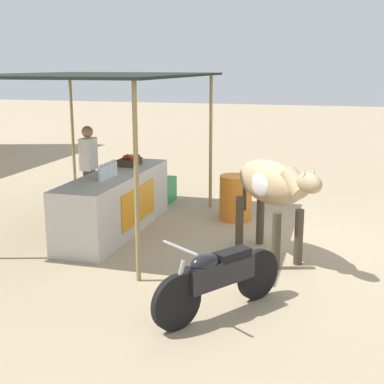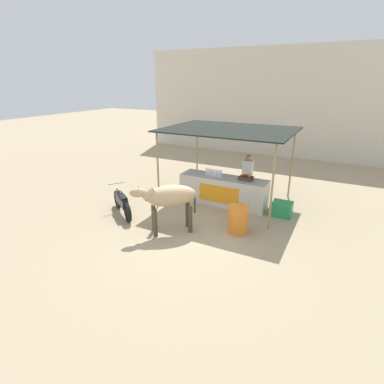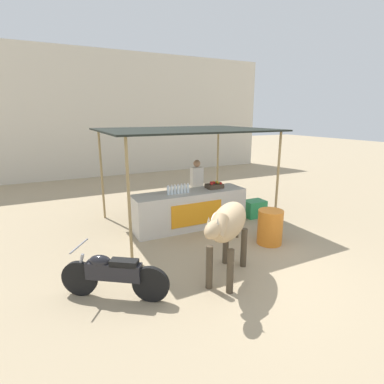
{
  "view_description": "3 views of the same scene",
  "coord_description": "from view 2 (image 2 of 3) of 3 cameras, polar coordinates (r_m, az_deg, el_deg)",
  "views": [
    {
      "loc": [
        -7.83,
        -1.33,
        2.67
      ],
      "look_at": [
        0.02,
        0.9,
        0.73
      ],
      "focal_mm": 50.0,
      "sensor_mm": 36.0,
      "label": 1
    },
    {
      "loc": [
        3.54,
        -6.86,
        4.03
      ],
      "look_at": [
        -0.49,
        0.83,
        0.79
      ],
      "focal_mm": 28.0,
      "sensor_mm": 36.0,
      "label": 2
    },
    {
      "loc": [
        -3.3,
        -4.53,
        2.9
      ],
      "look_at": [
        -0.26,
        1.56,
        1.13
      ],
      "focal_mm": 28.0,
      "sensor_mm": 36.0,
      "label": 3
    }
  ],
  "objects": [
    {
      "name": "building_wall_far",
      "position": [
        17.58,
        16.66,
        15.88
      ],
      "size": [
        16.0,
        0.5,
        5.75
      ],
      "primitive_type": "cube",
      "color": "beige",
      "rests_on": "ground"
    },
    {
      "name": "stall_counter",
      "position": [
        10.35,
        5.95,
        0.29
      ],
      "size": [
        3.0,
        0.82,
        0.96
      ],
      "color": "beige",
      "rests_on": "ground"
    },
    {
      "name": "water_bottle_row",
      "position": [
        10.25,
        4.15,
        3.65
      ],
      "size": [
        0.61,
        0.07,
        0.25
      ],
      "color": "silver",
      "rests_on": "stall_counter"
    },
    {
      "name": "ground_plane",
      "position": [
        8.71,
        0.34,
        -7.11
      ],
      "size": [
        60.0,
        60.0,
        0.0
      ],
      "primitive_type": "plane",
      "color": "tan"
    },
    {
      "name": "vendor_behind_counter",
      "position": [
        10.73,
        10.46,
        2.86
      ],
      "size": [
        0.34,
        0.22,
        1.65
      ],
      "color": "#383842",
      "rests_on": "ground"
    },
    {
      "name": "fruit_crate",
      "position": [
        9.98,
        10.27,
        2.67
      ],
      "size": [
        0.44,
        0.32,
        0.18
      ],
      "color": "#3F3326",
      "rests_on": "stall_counter"
    },
    {
      "name": "motorcycle_parked",
      "position": [
        9.75,
        -13.23,
        -1.8
      ],
      "size": [
        1.52,
        1.09,
        0.9
      ],
      "color": "black",
      "rests_on": "ground"
    },
    {
      "name": "cow",
      "position": [
        8.2,
        -4.42,
        -1.03
      ],
      "size": [
        1.62,
        1.47,
        1.44
      ],
      "color": "tan",
      "rests_on": "ground"
    },
    {
      "name": "water_barrel",
      "position": [
        8.48,
        8.77,
        -5.18
      ],
      "size": [
        0.57,
        0.57,
        0.8
      ],
      "primitive_type": "cylinder",
      "color": "orange",
      "rests_on": "ground"
    },
    {
      "name": "cooler_box",
      "position": [
        9.84,
        16.8,
        -3.12
      ],
      "size": [
        0.6,
        0.44,
        0.48
      ],
      "primitive_type": "cube",
      "color": "#268C4C",
      "rests_on": "ground"
    },
    {
      "name": "stall_awning",
      "position": [
        10.13,
        7.01,
        11.3
      ],
      "size": [
        4.2,
        3.2,
        2.54
      ],
      "color": "black",
      "rests_on": "ground"
    }
  ]
}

